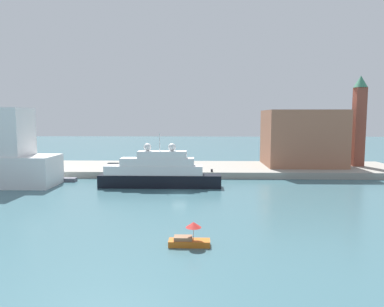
# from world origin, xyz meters

# --- Properties ---
(ground) EXTENTS (400.00, 400.00, 0.00)m
(ground) POSITION_xyz_m (0.00, 0.00, 0.00)
(ground) COLOR #3D6670
(quay_dock) EXTENTS (110.00, 21.80, 1.54)m
(quay_dock) POSITION_xyz_m (0.00, 26.90, 0.77)
(quay_dock) COLOR gray
(quay_dock) RESTS_ON ground
(large_yacht) EXTENTS (25.02, 3.89, 11.20)m
(large_yacht) POSITION_xyz_m (-4.72, 6.27, 3.04)
(large_yacht) COLOR black
(large_yacht) RESTS_ON ground
(small_motorboat) EXTENTS (4.63, 1.76, 2.75)m
(small_motorboat) POSITION_xyz_m (2.88, -26.89, 0.92)
(small_motorboat) COLOR #C66019
(small_motorboat) RESTS_ON ground
(work_barge) EXTENTS (5.67, 1.79, 0.82)m
(work_barge) POSITION_xyz_m (-26.71, 11.89, 0.41)
(work_barge) COLOR #595966
(work_barge) RESTS_ON ground
(harbor_building) EXTENTS (19.63, 15.64, 14.70)m
(harbor_building) POSITION_xyz_m (31.01, 29.28, 8.89)
(harbor_building) COLOR #9E664C
(harbor_building) RESTS_ON quay_dock
(bell_tower) EXTENTS (3.52, 3.52, 23.56)m
(bell_tower) POSITION_xyz_m (45.33, 28.34, 14.17)
(bell_tower) COLOR brown
(bell_tower) RESTS_ON quay_dock
(parked_car) EXTENTS (4.29, 1.61, 1.48)m
(parked_car) POSITION_xyz_m (-17.67, 21.24, 2.18)
(parked_car) COLOR silver
(parked_car) RESTS_ON quay_dock
(person_figure) EXTENTS (0.36, 0.36, 1.73)m
(person_figure) POSITION_xyz_m (-13.47, 19.68, 2.35)
(person_figure) COLOR #334C8C
(person_figure) RESTS_ON quay_dock
(mooring_bollard) EXTENTS (0.52, 0.52, 0.66)m
(mooring_bollard) POSITION_xyz_m (6.62, 16.92, 1.87)
(mooring_bollard) COLOR black
(mooring_bollard) RESTS_ON quay_dock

